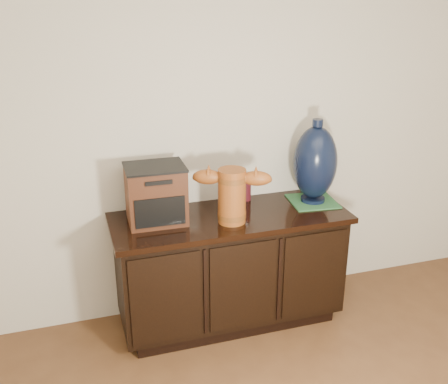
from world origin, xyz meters
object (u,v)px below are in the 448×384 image
object	(u,v)px
sideboard	(230,268)
terracotta_vessel	(232,193)
lamp_base	(315,163)
spray_can	(246,187)
tv_radio	(156,194)

from	to	relation	value
sideboard	terracotta_vessel	world-z (taller)	terracotta_vessel
terracotta_vessel	sideboard	bearing A→B (deg)	100.04
sideboard	terracotta_vessel	distance (m)	0.56
sideboard	lamp_base	xyz separation A→B (m)	(0.58, 0.05, 0.63)
terracotta_vessel	lamp_base	xyz separation A→B (m)	(0.60, 0.14, 0.08)
sideboard	spray_can	size ratio (longest dim) A/B	8.15
terracotta_vessel	tv_radio	world-z (taller)	tv_radio
tv_radio	spray_can	size ratio (longest dim) A/B	1.97
lamp_base	spray_can	world-z (taller)	lamp_base
sideboard	tv_radio	xyz separation A→B (m)	(-0.44, 0.05, 0.54)
terracotta_vessel	tv_radio	distance (m)	0.45
tv_radio	sideboard	bearing A→B (deg)	-5.09
terracotta_vessel	spray_can	world-z (taller)	terracotta_vessel
spray_can	terracotta_vessel	bearing A→B (deg)	-123.61
sideboard	terracotta_vessel	size ratio (longest dim) A/B	3.20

